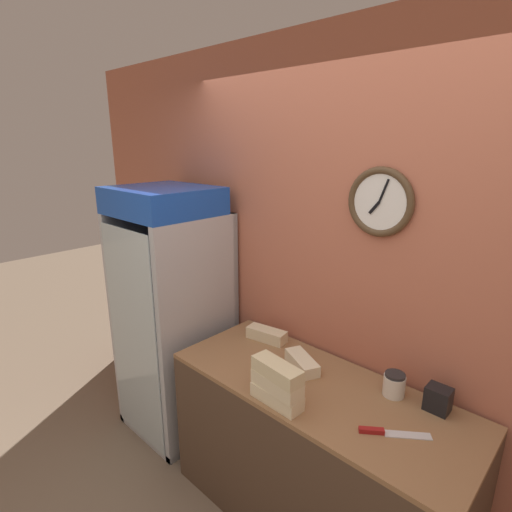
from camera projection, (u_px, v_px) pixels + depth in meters
The scene contains 11 objects.
wall_back at pixel (359, 283), 2.21m from camera, with size 5.20×0.09×2.70m.
prep_counter at pixel (313, 455), 2.20m from camera, with size 1.61×0.65×0.88m.
beverage_cooler at pixel (178, 301), 2.90m from camera, with size 0.67×0.67×1.82m.
sandwich_stack_bottom at pixel (277, 396), 1.93m from camera, with size 0.27×0.11×0.07m.
sandwich_stack_middle at pixel (277, 383), 1.91m from camera, with size 0.28×0.12×0.07m.
sandwich_stack_top at pixel (277, 370), 1.89m from camera, with size 0.28×0.13×0.07m.
sandwich_flat_left at pixel (267, 335), 2.54m from camera, with size 0.27×0.14×0.07m.
sandwich_flat_right at pixel (302, 362), 2.23m from camera, with size 0.27×0.20×0.07m.
chefs_knife at pixel (384, 432), 1.73m from camera, with size 0.27×0.21×0.02m.
condiment_jar at pixel (394, 384), 1.99m from camera, with size 0.11×0.11×0.12m.
napkin_dispenser at pixel (438, 399), 1.87m from camera, with size 0.11×0.09×0.12m.
Camera 1 is at (1.02, -0.65, 2.11)m, focal length 28.00 mm.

